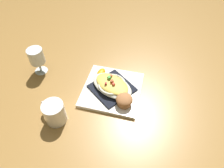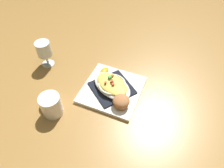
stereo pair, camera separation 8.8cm
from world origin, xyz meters
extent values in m
plane|color=olive|center=(0.00, 0.00, 0.00)|extent=(2.60, 2.60, 0.00)
cube|color=white|center=(0.00, 0.00, 0.01)|extent=(0.26, 0.26, 0.02)
cube|color=black|center=(0.00, 0.00, 0.02)|extent=(0.23, 0.23, 0.01)
ellipsoid|color=silver|center=(0.00, 0.00, 0.04)|extent=(0.19, 0.23, 0.03)
torus|color=silver|center=(0.00, 0.00, 0.04)|extent=(0.16, 0.16, 0.01)
ellipsoid|color=#E1C14E|center=(0.00, 0.00, 0.05)|extent=(0.15, 0.19, 0.02)
cube|color=#D24734|center=(-0.01, -0.01, 0.06)|extent=(0.01, 0.01, 0.01)
cube|color=#AB4E29|center=(0.00, 0.00, 0.06)|extent=(0.02, 0.02, 0.01)
cube|color=green|center=(0.02, 0.02, 0.06)|extent=(0.02, 0.02, 0.01)
cube|color=#CB3C34|center=(-0.02, 0.02, 0.06)|extent=(0.01, 0.01, 0.01)
cube|color=#BA512F|center=(0.03, 0.01, 0.06)|extent=(0.01, 0.01, 0.01)
cylinder|color=#A86C40|center=(-0.07, -0.07, 0.03)|extent=(0.06, 0.06, 0.02)
ellipsoid|color=#AB6B3F|center=(-0.07, -0.07, 0.04)|extent=(0.07, 0.07, 0.04)
ellipsoid|color=#4C0F23|center=(-0.07, -0.07, 0.05)|extent=(0.03, 0.03, 0.01)
ellipsoid|color=#481968|center=(0.06, 0.07, 0.02)|extent=(0.06, 0.05, 0.01)
ellipsoid|color=orange|center=(0.07, 0.07, 0.03)|extent=(0.06, 0.04, 0.03)
cylinder|color=white|center=(-0.21, 0.17, 0.05)|extent=(0.08, 0.08, 0.09)
torus|color=white|center=(-0.19, 0.21, 0.05)|extent=(0.03, 0.05, 0.05)
cylinder|color=#4C2D14|center=(-0.21, 0.17, 0.02)|extent=(0.07, 0.07, 0.04)
cylinder|color=white|center=(0.02, 0.37, 0.00)|extent=(0.06, 0.06, 0.00)
cylinder|color=white|center=(0.02, 0.37, 0.03)|extent=(0.01, 0.01, 0.06)
cylinder|color=white|center=(0.02, 0.37, 0.10)|extent=(0.07, 0.07, 0.07)
cylinder|color=silver|center=(0.02, 0.37, 0.08)|extent=(0.06, 0.06, 0.04)
camera|label=1|loc=(-0.56, -0.17, 0.71)|focal=32.65mm
camera|label=2|loc=(-0.53, -0.25, 0.71)|focal=32.65mm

